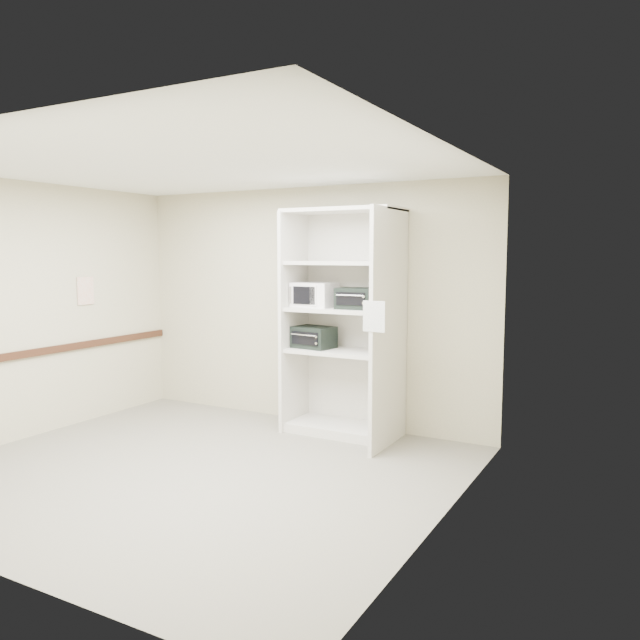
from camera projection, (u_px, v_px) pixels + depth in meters
The scene contains 12 objects.
floor at pixel (196, 471), 5.60m from camera, with size 4.50×4.00×0.01m, color #605C53.
ceiling at pixel (190, 165), 5.31m from camera, with size 4.50×4.00×0.01m, color white.
wall_back at pixel (307, 306), 7.20m from camera, with size 4.50×0.02×2.70m, color tan.
wall_left at pixel (26, 311), 6.53m from camera, with size 0.02×4.00×2.70m, color tan.
wall_right at pixel (442, 339), 4.38m from camera, with size 0.02×4.00×2.70m, color tan.
shelving_unit at pixel (347, 330), 6.65m from camera, with size 1.24×0.92×2.42m.
microwave at pixel (315, 295), 6.79m from camera, with size 0.44×0.34×0.26m, color white.
toaster_oven_upper at pixel (356, 298), 6.52m from camera, with size 0.39×0.29×0.22m, color black.
toaster_oven_lower at pixel (314, 337), 6.82m from camera, with size 0.42×0.32×0.23m, color black.
paper_sign at pixel (374, 316), 5.79m from camera, with size 0.22×0.01×0.28m, color white.
chair_rail at pixel (29, 353), 6.57m from camera, with size 0.04×3.98×0.08m, color #341B10.
wall_poster at pixel (85, 291), 7.18m from camera, with size 0.01×0.23×0.32m, color silver.
Camera 1 is at (3.58, -4.23, 1.94)m, focal length 35.00 mm.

